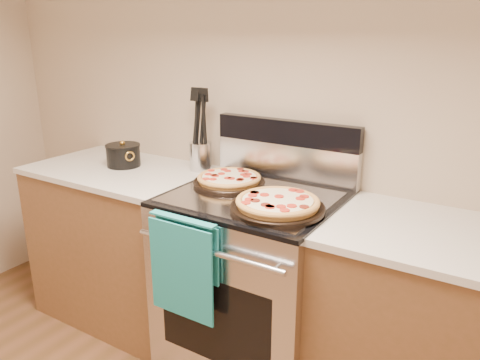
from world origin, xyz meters
The scene contains 17 objects.
wall_back centered at (0.00, 2.00, 1.35)m, with size 4.00×4.00×0.00m, color tan.
range_body centered at (0.00, 1.65, 0.45)m, with size 0.76×0.68×0.90m, color #B7B7BC.
oven_window centered at (0.00, 1.31, 0.45)m, with size 0.56×0.01×0.40m, color black.
cooktop centered at (0.00, 1.65, 0.91)m, with size 0.76×0.68×0.02m, color black.
backsplash_lower centered at (0.00, 1.96, 1.01)m, with size 0.76×0.06×0.18m, color silver.
backsplash_upper centered at (0.00, 1.96, 1.16)m, with size 0.76×0.06×0.12m, color black.
oven_handle centered at (0.00, 1.27, 0.80)m, with size 0.03×0.03×0.70m, color silver.
dish_towel centered at (-0.12, 1.27, 0.70)m, with size 0.32×0.05×0.42m, color teal, non-canonical shape.
foil_sheet centered at (0.00, 1.62, 0.92)m, with size 0.70×0.55×0.01m, color gray.
cabinet_left centered at (-0.88, 1.68, 0.44)m, with size 1.00×0.62×0.88m, color brown.
countertop_left centered at (-0.88, 1.68, 0.90)m, with size 1.02×0.64×0.03m, color beige.
cabinet_right centered at (0.88, 1.68, 0.44)m, with size 1.00×0.62×0.88m, color brown.
countertop_right centered at (0.88, 1.68, 0.90)m, with size 1.02×0.64×0.03m, color beige.
pepperoni_pizza_back centered at (-0.18, 1.71, 0.95)m, with size 0.34×0.34×0.05m, color #C5783C, non-canonical shape.
pepperoni_pizza_front centered at (0.18, 1.53, 0.95)m, with size 0.39×0.39×0.05m, color #C5783C, non-canonical shape.
utensil_crock centered at (-0.48, 1.89, 0.99)m, with size 0.12×0.12×0.15m, color silver.
saucepan centered at (-0.89, 1.72, 0.97)m, with size 0.19×0.19×0.11m, color black.
Camera 1 is at (1.01, -0.09, 1.63)m, focal length 35.00 mm.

